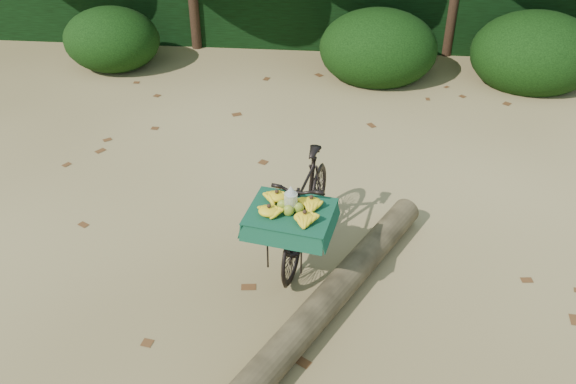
{
  "coord_description": "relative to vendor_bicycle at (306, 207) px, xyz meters",
  "views": [
    {
      "loc": [
        0.92,
        -5.4,
        4.14
      ],
      "look_at": [
        0.48,
        -0.68,
        0.94
      ],
      "focal_mm": 38.0,
      "sensor_mm": 36.0,
      "label": 1
    }
  ],
  "objects": [
    {
      "name": "ground",
      "position": [
        -0.63,
        0.34,
        -0.55
      ],
      "size": [
        80.0,
        80.0,
        0.0
      ],
      "primitive_type": "plane",
      "color": "tan",
      "rests_on": "ground"
    },
    {
      "name": "vendor_bicycle",
      "position": [
        0.0,
        0.0,
        0.0
      ],
      "size": [
        0.95,
        1.89,
        1.07
      ],
      "rotation": [
        0.0,
        0.0,
        -0.18
      ],
      "color": "black",
      "rests_on": "ground"
    },
    {
      "name": "bush_clumps",
      "position": [
        -0.13,
        4.64,
        -0.1
      ],
      "size": [
        8.8,
        1.7,
        0.9
      ],
      "primitive_type": null,
      "color": "black",
      "rests_on": "ground"
    },
    {
      "name": "leaf_litter",
      "position": [
        -0.63,
        0.99,
        -0.54
      ],
      "size": [
        7.0,
        7.3,
        0.01
      ],
      "primitive_type": null,
      "color": "#543116",
      "rests_on": "ground"
    },
    {
      "name": "fallen_log",
      "position": [
        0.13,
        -1.18,
        -0.4
      ],
      "size": [
        2.2,
        3.7,
        0.29
      ],
      "primitive_type": "cylinder",
      "rotation": [
        1.57,
        0.0,
        -0.5
      ],
      "color": "brown",
      "rests_on": "ground"
    }
  ]
}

